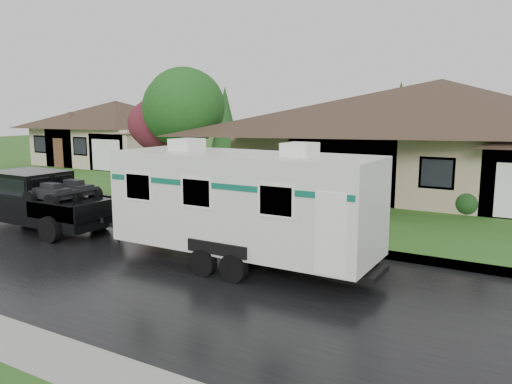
# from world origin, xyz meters

# --- Properties ---
(ground) EXTENTS (140.00, 140.00, 0.00)m
(ground) POSITION_xyz_m (0.00, 0.00, 0.00)
(ground) COLOR #2A591B
(ground) RESTS_ON ground
(road) EXTENTS (140.00, 8.00, 0.01)m
(road) POSITION_xyz_m (0.00, -2.00, 0.01)
(road) COLOR black
(road) RESTS_ON ground
(curb) EXTENTS (140.00, 0.50, 0.15)m
(curb) POSITION_xyz_m (0.00, 2.25, 0.07)
(curb) COLOR gray
(curb) RESTS_ON ground
(lawn) EXTENTS (140.00, 26.00, 0.15)m
(lawn) POSITION_xyz_m (0.00, 15.00, 0.07)
(lawn) COLOR #2A591B
(lawn) RESTS_ON ground
(house_main) EXTENTS (19.44, 10.80, 6.90)m
(house_main) POSITION_xyz_m (2.29, 13.84, 3.59)
(house_main) COLOR tan
(house_main) RESTS_ON lawn
(house_far) EXTENTS (10.80, 8.64, 5.80)m
(house_far) POSITION_xyz_m (-21.78, 15.85, 2.97)
(house_far) COLOR tan
(house_far) RESTS_ON lawn
(tree_left_green) EXTENTS (3.73, 3.73, 6.17)m
(tree_left_green) POSITION_xyz_m (-8.08, 6.90, 4.43)
(tree_left_green) COLOR #382B1E
(tree_left_green) RESTS_ON lawn
(tree_red) EXTENTS (3.07, 3.07, 5.09)m
(tree_red) POSITION_xyz_m (-10.04, 7.10, 3.67)
(tree_red) COLOR #382B1E
(tree_red) RESTS_ON lawn
(shrub_row) EXTENTS (13.60, 1.00, 1.00)m
(shrub_row) POSITION_xyz_m (2.00, 9.30, 0.65)
(shrub_row) COLOR #143814
(shrub_row) RESTS_ON lawn
(pickup_truck) EXTENTS (6.25, 2.38, 2.08)m
(pickup_truck) POSITION_xyz_m (-9.15, -0.58, 1.12)
(pickup_truck) COLOR black
(pickup_truck) RESTS_ON ground
(travel_trailer) EXTENTS (7.71, 2.71, 3.46)m
(travel_trailer) POSITION_xyz_m (-0.33, -0.58, 1.83)
(travel_trailer) COLOR silver
(travel_trailer) RESTS_ON ground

